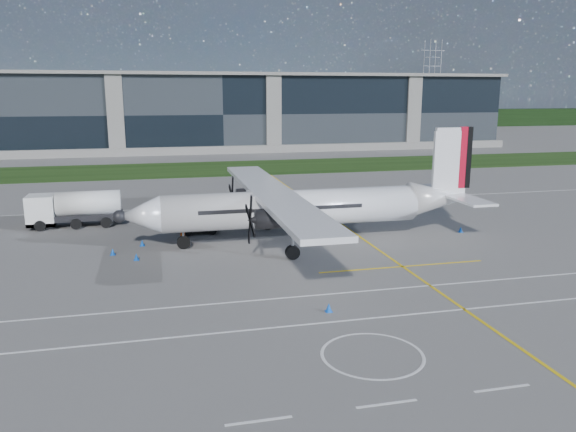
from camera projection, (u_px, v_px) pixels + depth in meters
ground at (249, 175)px, 81.59m from camera, size 400.00×400.00×0.00m
grass_strip at (241, 168)px, 89.19m from camera, size 400.00×18.00×0.04m
terminal_building at (217, 113)px, 117.98m from camera, size 120.00×20.00×15.00m
tree_line at (197, 121)px, 175.97m from camera, size 400.00×6.00×6.00m
pylon_east at (431, 83)px, 202.04m from camera, size 9.00×4.60×30.00m
yellow_taxiway_centerline at (332, 217)px, 53.76m from camera, size 0.20×70.00×0.01m
white_lane_line at (414, 314)px, 30.28m from camera, size 90.00×0.15×0.01m
turboprop_aircraft at (305, 186)px, 44.15m from camera, size 28.77×29.84×8.95m
fuel_tanker_truck at (68, 209)px, 49.73m from camera, size 8.38×2.72×3.14m
baggage_tug at (199, 221)px, 47.64m from camera, size 3.41×2.05×2.05m
ground_crew_person at (183, 229)px, 44.82m from camera, size 0.77×0.97×2.15m
safety_cone_fwd at (113, 252)px, 41.25m from camera, size 0.36×0.36×0.50m
safety_cone_tail at (461, 229)px, 47.99m from camera, size 0.36×0.36×0.50m
safety_cone_nose_port at (136, 257)px, 40.00m from camera, size 0.36×0.36×0.50m
safety_cone_stbdwing at (248, 205)px, 58.57m from camera, size 0.36×0.36×0.50m
safety_cone_nose_stbd at (142, 243)px, 43.70m from camera, size 0.36×0.36×0.50m
safety_cone_portwing at (329, 307)px, 30.57m from camera, size 0.36×0.36×0.50m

